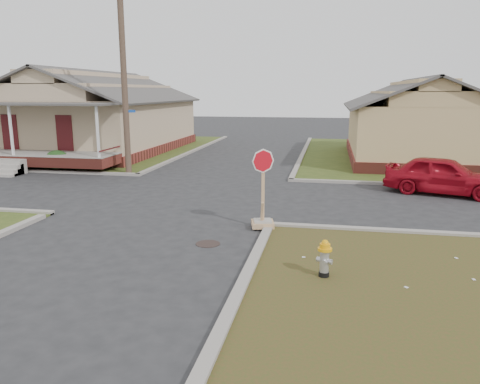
% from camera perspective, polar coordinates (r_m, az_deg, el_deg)
% --- Properties ---
extents(ground, '(120.00, 120.00, 0.00)m').
position_cam_1_polar(ground, '(13.52, -12.47, -4.97)').
color(ground, '#252527').
rests_on(ground, ground).
extents(verge_far_left, '(19.00, 19.00, 0.05)m').
position_cam_1_polar(verge_far_left, '(35.18, -20.48, 5.09)').
color(verge_far_left, '#334318').
rests_on(verge_far_left, ground).
extents(curbs, '(80.00, 40.00, 0.12)m').
position_cam_1_polar(curbs, '(18.05, -6.24, -0.42)').
color(curbs, gray).
rests_on(curbs, ground).
extents(manhole, '(0.64, 0.64, 0.01)m').
position_cam_1_polar(manhole, '(12.36, -3.93, -6.31)').
color(manhole, black).
rests_on(manhole, ground).
extents(corner_house, '(10.10, 15.50, 5.30)m').
position_cam_1_polar(corner_house, '(32.37, -17.40, 8.76)').
color(corner_house, maroon).
rests_on(corner_house, ground).
extents(side_house_yellow, '(7.60, 11.60, 4.70)m').
position_cam_1_polar(side_house_yellow, '(28.77, 20.63, 7.99)').
color(side_house_yellow, maroon).
rests_on(side_house_yellow, ground).
extents(utility_pole, '(1.80, 0.28, 9.00)m').
position_cam_1_polar(utility_pole, '(22.78, -13.98, 13.72)').
color(utility_pole, '#422E26').
rests_on(utility_pole, ground).
extents(fire_hydrant, '(0.30, 0.30, 0.82)m').
position_cam_1_polar(fire_hydrant, '(10.16, 10.27, -7.73)').
color(fire_hydrant, black).
rests_on(fire_hydrant, ground).
extents(stop_sign, '(0.65, 0.63, 2.29)m').
position_cam_1_polar(stop_sign, '(13.58, 2.79, -2.23)').
color(stop_sign, tan).
rests_on(stop_sign, ground).
extents(red_sedan, '(4.64, 2.98, 1.47)m').
position_cam_1_polar(red_sedan, '(19.69, 23.54, 1.87)').
color(red_sedan, '#9E0B19').
rests_on(red_sedan, ground).
extents(hedge_right, '(1.34, 1.10, 1.02)m').
position_cam_1_polar(hedge_right, '(25.13, -21.40, 3.69)').
color(hedge_right, '#1C3A15').
rests_on(hedge_right, verge_far_left).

